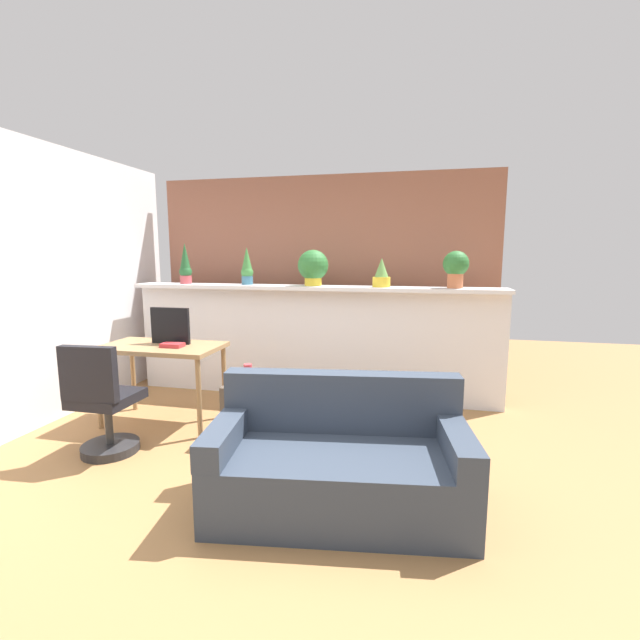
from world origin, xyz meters
name	(u,v)px	position (x,y,z in m)	size (l,w,h in m)	color
ground_plane	(242,487)	(0.00, 0.00, 0.00)	(12.00, 12.00, 0.00)	#9E7042
divider_wall	(311,343)	(0.00, 2.00, 0.60)	(4.06, 0.16, 1.20)	silver
plant_shelf	(310,288)	(0.00, 1.96, 1.22)	(4.06, 0.37, 0.04)	silver
brick_wall_behind	(323,282)	(0.00, 2.60, 1.25)	(4.06, 0.10, 2.50)	#935B47
side_wall_left	(4,288)	(-2.28, 0.40, 1.30)	(0.12, 4.40, 2.60)	silver
potted_plant_0	(185,266)	(-1.48, 1.96, 1.45)	(0.14, 0.14, 0.46)	#B7474C
potted_plant_1	(247,268)	(-0.74, 1.99, 1.43)	(0.14, 0.14, 0.42)	#386B84
potted_plant_2	(313,267)	(0.02, 1.99, 1.45)	(0.33, 0.33, 0.38)	gold
potted_plant_3	(381,274)	(0.76, 1.95, 1.38)	(0.18, 0.18, 0.30)	gold
potted_plant_4	(456,267)	(1.49, 1.96, 1.46)	(0.25, 0.25, 0.37)	#C66B42
desk	(162,354)	(-1.17, 0.92, 0.67)	(1.10, 0.60, 0.75)	#99754C
tv_monitor	(170,326)	(-1.11, 1.00, 0.92)	(0.38, 0.04, 0.34)	black
office_chair	(103,408)	(-1.24, 0.21, 0.39)	(0.45, 0.46, 0.91)	#262628
side_cube_shelf	(252,411)	(-0.22, 0.75, 0.25)	(0.40, 0.41, 0.50)	#4C4238
vase_on_shelf	(248,373)	(-0.25, 0.76, 0.58)	(0.07, 0.07, 0.16)	#CC3D47
book_on_desk	(172,345)	(-1.01, 0.86, 0.77)	(0.20, 0.12, 0.04)	#B22D33
couch	(339,464)	(0.69, -0.08, 0.28)	(1.65, 0.96, 0.80)	#333D4C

